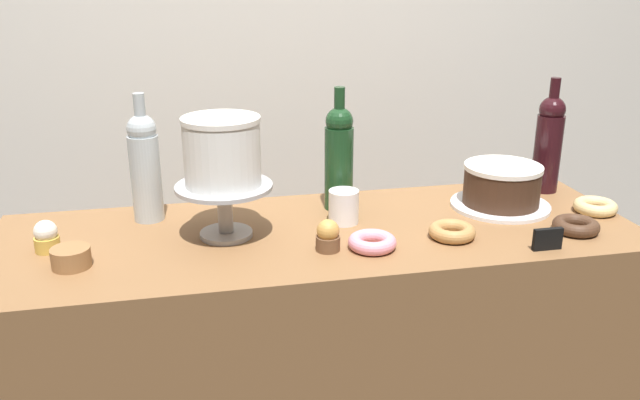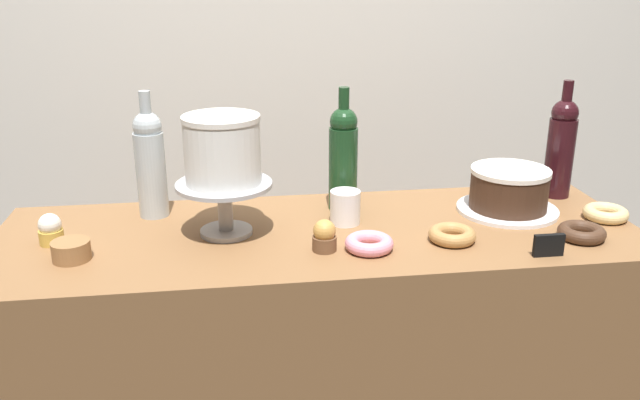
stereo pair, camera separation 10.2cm
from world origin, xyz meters
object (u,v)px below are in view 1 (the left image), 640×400
at_px(wine_bottle_green, 339,156).
at_px(cupcake_caramel, 328,236).
at_px(chocolate_round_cake, 502,184).
at_px(donut_maple, 452,231).
at_px(wine_bottle_clear, 145,165).
at_px(donut_pink, 372,242).
at_px(price_sign_chalkboard, 548,239).
at_px(donut_glazed, 595,207).
at_px(donut_chocolate, 576,226).
at_px(white_layer_cake, 222,151).
at_px(cookie_stack, 71,257).
at_px(coffee_cup_ceramic, 344,207).
at_px(cupcake_vanilla, 46,237).
at_px(wine_bottle_dark_red, 549,142).
at_px(cake_stand_pedestal, 225,201).

bearing_deg(wine_bottle_green, cupcake_caramel, -108.29).
relative_size(chocolate_round_cake, donut_maple, 1.83).
xyz_separation_m(wine_bottle_clear, cupcake_caramel, (0.41, -0.29, -0.11)).
bearing_deg(donut_pink, price_sign_chalkboard, -12.73).
distance_m(cupcake_caramel, donut_glazed, 0.75).
relative_size(wine_bottle_clear, donut_chocolate, 2.91).
xyz_separation_m(donut_glazed, donut_pink, (-0.64, -0.11, 0.00)).
relative_size(white_layer_cake, donut_glazed, 1.62).
bearing_deg(donut_glazed, price_sign_chalkboard, -142.18).
distance_m(cookie_stack, coffee_cup_ceramic, 0.65).
xyz_separation_m(cupcake_vanilla, donut_pink, (0.73, -0.14, -0.02)).
bearing_deg(cupcake_caramel, wine_bottle_dark_red, 22.24).
relative_size(donut_glazed, coffee_cup_ceramic, 1.32).
xyz_separation_m(chocolate_round_cake, coffee_cup_ceramic, (-0.44, -0.02, -0.02)).
xyz_separation_m(wine_bottle_clear, price_sign_chalkboard, (0.90, -0.39, -0.12)).
bearing_deg(wine_bottle_clear, cupcake_caramel, -35.07).
bearing_deg(wine_bottle_green, coffee_cup_ceramic, -96.59).
height_order(white_layer_cake, cookie_stack, white_layer_cake).
bearing_deg(wine_bottle_green, donut_pink, -87.35).
bearing_deg(cupcake_vanilla, wine_bottle_clear, 35.69).
distance_m(cake_stand_pedestal, wine_bottle_green, 0.34).
relative_size(white_layer_cake, cookie_stack, 2.16).
xyz_separation_m(chocolate_round_cake, donut_chocolate, (0.10, -0.20, -0.05)).
xyz_separation_m(wine_bottle_dark_red, cookie_stack, (-1.26, -0.26, -0.12)).
height_order(wine_bottle_clear, price_sign_chalkboard, wine_bottle_clear).
bearing_deg(wine_bottle_green, wine_bottle_clear, 178.00).
height_order(wine_bottle_green, cupcake_caramel, wine_bottle_green).
xyz_separation_m(cupcake_caramel, price_sign_chalkboard, (0.49, -0.10, -0.01)).
height_order(white_layer_cake, donut_glazed, white_layer_cake).
height_order(wine_bottle_green, price_sign_chalkboard, wine_bottle_green).
relative_size(cupcake_vanilla, price_sign_chalkboard, 1.06).
bearing_deg(cake_stand_pedestal, wine_bottle_clear, 140.11).
relative_size(wine_bottle_green, price_sign_chalkboard, 4.65).
distance_m(price_sign_chalkboard, coffee_cup_ceramic, 0.49).
distance_m(white_layer_cake, donut_maple, 0.58).
bearing_deg(donut_chocolate, chocolate_round_cake, 116.15).
relative_size(donut_maple, donut_glazed, 1.00).
distance_m(wine_bottle_dark_red, donut_maple, 0.50).
xyz_separation_m(cupcake_vanilla, coffee_cup_ceramic, (0.70, 0.03, 0.01)).
bearing_deg(cupcake_caramel, donut_pink, -7.05).
relative_size(donut_maple, price_sign_chalkboard, 1.60).
xyz_separation_m(wine_bottle_dark_red, cupcake_vanilla, (-1.33, -0.16, -0.11)).
height_order(cookie_stack, price_sign_chalkboard, price_sign_chalkboard).
bearing_deg(cupcake_vanilla, donut_maple, -7.11).
relative_size(wine_bottle_clear, cookie_stack, 3.87).
bearing_deg(cake_stand_pedestal, cookie_stack, -163.01).
relative_size(chocolate_round_cake, price_sign_chalkboard, 2.93).
bearing_deg(donut_pink, cookie_stack, 176.58).
xyz_separation_m(chocolate_round_cake, wine_bottle_dark_red, (0.19, 0.10, 0.08)).
xyz_separation_m(white_layer_cake, cupcake_caramel, (0.22, -0.13, -0.18)).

